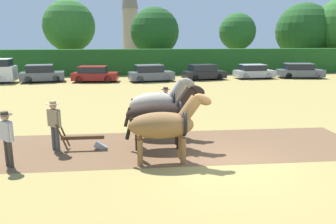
{
  "coord_description": "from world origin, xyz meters",
  "views": [
    {
      "loc": [
        -2.99,
        -9.55,
        3.94
      ],
      "look_at": [
        -1.42,
        2.97,
        1.1
      ],
      "focal_mm": 35.0,
      "sensor_mm": 36.0,
      "label": 1
    }
  ],
  "objects": [
    {
      "name": "ground_plane",
      "position": [
        0.0,
        0.0,
        0.0
      ],
      "size": [
        240.0,
        240.0,
        0.0
      ],
      "primitive_type": "plane",
      "color": "#998447"
    },
    {
      "name": "plowed_furrow_strip",
      "position": [
        -5.19,
        2.05,
        0.0
      ],
      "size": [
        21.88,
        4.54,
        0.01
      ],
      "primitive_type": "cube",
      "rotation": [
        0.0,
        0.0,
        -0.02
      ],
      "color": "brown",
      "rests_on": "ground"
    },
    {
      "name": "hedgerow",
      "position": [
        0.0,
        27.14,
        1.4
      ],
      "size": [
        74.55,
        1.7,
        2.8
      ],
      "primitive_type": "cube",
      "color": "#1E511E",
      "rests_on": "ground"
    },
    {
      "name": "tree_left",
      "position": [
        -9.88,
        33.06,
        5.44
      ],
      "size": [
        6.3,
        6.3,
        8.6
      ],
      "color": "#4C3823",
      "rests_on": "ground"
    },
    {
      "name": "tree_center_left",
      "position": [
        0.6,
        32.38,
        4.76
      ],
      "size": [
        6.06,
        6.06,
        7.8
      ],
      "color": "brown",
      "rests_on": "ground"
    },
    {
      "name": "tree_center",
      "position": [
        11.4,
        32.73,
        4.8
      ],
      "size": [
        4.76,
        4.76,
        7.2
      ],
      "color": "#4C3823",
      "rests_on": "ground"
    },
    {
      "name": "tree_center_right",
      "position": [
        21.14,
        33.89,
        4.98
      ],
      "size": [
        7.44,
        7.44,
        8.7
      ],
      "color": "#4C3823",
      "rests_on": "ground"
    },
    {
      "name": "church_spire",
      "position": [
        -2.08,
        59.64,
        11.4
      ],
      "size": [
        3.35,
        3.35,
        21.78
      ],
      "color": "gray",
      "rests_on": "ground"
    },
    {
      "name": "draft_horse_lead_left",
      "position": [
        -1.84,
        0.46,
        1.25
      ],
      "size": [
        2.83,
        0.95,
        2.32
      ],
      "rotation": [
        0.0,
        0.0,
        -0.02
      ],
      "color": "brown",
      "rests_on": "ground"
    },
    {
      "name": "draft_horse_lead_right",
      "position": [
        -1.8,
        1.96,
        1.28
      ],
      "size": [
        3.02,
        0.98,
        2.38
      ],
      "rotation": [
        0.0,
        0.0,
        -0.02
      ],
      "color": "black",
      "rests_on": "ground"
    },
    {
      "name": "draft_horse_trail_left",
      "position": [
        -1.76,
        3.47,
        1.35
      ],
      "size": [
        2.82,
        1.06,
        2.46
      ],
      "rotation": [
        0.0,
        0.0,
        -0.02
      ],
      "color": "#B2A38E",
      "rests_on": "ground"
    },
    {
      "name": "plow",
      "position": [
        -4.51,
        2.03,
        0.32
      ],
      "size": [
        1.75,
        0.47,
        1.13
      ],
      "rotation": [
        0.0,
        0.0,
        -0.02
      ],
      "color": "#4C331E",
      "rests_on": "ground"
    },
    {
      "name": "farmer_at_plow",
      "position": [
        -5.6,
        2.1,
        1.08
      ],
      "size": [
        0.54,
        0.5,
        1.81
      ],
      "rotation": [
        0.0,
        0.0,
        0.83
      ],
      "color": "#4C4C4C",
      "rests_on": "ground"
    },
    {
      "name": "farmer_beside_team",
      "position": [
        -1.21,
        5.57,
        1.0
      ],
      "size": [
        0.43,
        0.64,
        1.71
      ],
      "rotation": [
        0.0,
        0.0,
        0.29
      ],
      "color": "#38332D",
      "rests_on": "ground"
    },
    {
      "name": "farmer_onlooker_left",
      "position": [
        -6.73,
        0.68,
        1.05
      ],
      "size": [
        0.5,
        0.52,
        1.77
      ],
      "rotation": [
        0.0,
        0.0,
        0.76
      ],
      "color": "#38332D",
      "rests_on": "ground"
    },
    {
      "name": "parked_car_left",
      "position": [
        -10.8,
        21.85,
        0.76
      ],
      "size": [
        4.06,
        2.39,
        1.6
      ],
      "rotation": [
        0.0,
        0.0,
        0.16
      ],
      "color": "#565B66",
      "rests_on": "ground"
    },
    {
      "name": "parked_car_center_left",
      "position": [
        -5.99,
        21.42,
        0.71
      ],
      "size": [
        4.27,
        2.2,
        1.45
      ],
      "rotation": [
        0.0,
        0.0,
        -0.09
      ],
      "color": "maroon",
      "rests_on": "ground"
    },
    {
      "name": "parked_car_center",
      "position": [
        -0.8,
        21.1,
        0.74
      ],
      "size": [
        4.37,
        2.5,
        1.55
      ],
      "rotation": [
        0.0,
        0.0,
        0.17
      ],
      "color": "#565B66",
      "rests_on": "ground"
    },
    {
      "name": "parked_car_center_right",
      "position": [
        4.44,
        21.77,
        0.71
      ],
      "size": [
        4.34,
        2.51,
        1.47
      ],
      "rotation": [
        0.0,
        0.0,
        0.19
      ],
      "color": "black",
      "rests_on": "ground"
    },
    {
      "name": "parked_car_right",
      "position": [
        9.65,
        22.06,
        0.68
      ],
      "size": [
        3.98,
        1.91,
        1.42
      ],
      "rotation": [
        0.0,
        0.0,
        0.05
      ],
      "color": "#A8A8B2",
      "rests_on": "ground"
    },
    {
      "name": "parked_car_far_right",
      "position": [
        14.45,
        21.88,
        0.72
      ],
      "size": [
        4.68,
        2.43,
        1.49
      ],
      "rotation": [
        0.0,
        0.0,
        -0.17
      ],
      "color": "#565B66",
      "rests_on": "ground"
    }
  ]
}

